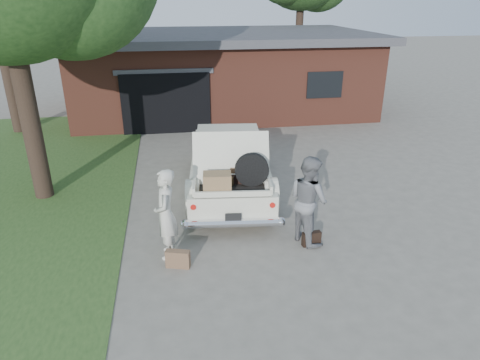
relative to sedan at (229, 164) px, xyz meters
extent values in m
plane|color=gray|center=(-0.03, -2.46, -0.75)|extent=(90.00, 90.00, 0.00)
cube|color=#2D4C1E|center=(-5.53, 0.54, -0.74)|extent=(6.00, 16.00, 0.02)
cube|color=brown|center=(0.97, 9.04, 0.75)|extent=(12.00, 7.00, 3.00)
cube|color=#4C4C51|center=(0.97, 9.04, 2.40)|extent=(12.80, 7.80, 0.30)
cube|color=black|center=(-1.53, 5.59, 0.35)|extent=(3.20, 0.30, 2.20)
cube|color=#4C4C51|center=(-1.53, 5.52, 1.50)|extent=(3.50, 0.12, 0.18)
cube|color=black|center=(4.47, 5.52, 0.85)|extent=(1.40, 0.08, 1.00)
cylinder|color=#38281E|center=(-4.70, 0.46, 1.67)|extent=(0.44, 0.44, 4.83)
cylinder|color=#38281E|center=(-7.06, 6.64, 2.76)|extent=(0.44, 0.44, 7.01)
cylinder|color=#38281E|center=(6.39, 15.52, 1.87)|extent=(0.44, 0.44, 5.23)
cube|color=beige|center=(0.00, 0.05, -0.13)|extent=(2.40, 5.11, 0.64)
cube|color=beige|center=(0.04, 0.35, 0.44)|extent=(1.83, 2.14, 0.51)
cube|color=black|center=(0.14, 1.28, 0.42)|extent=(1.53, 0.24, 0.43)
cube|color=black|center=(-0.06, -0.58, 0.42)|extent=(1.53, 0.24, 0.43)
cylinder|color=black|center=(-1.04, -1.52, -0.42)|extent=(0.29, 0.67, 0.65)
cylinder|color=black|center=(0.69, -1.71, -0.42)|extent=(0.29, 0.67, 0.65)
cylinder|color=black|center=(-0.68, 1.82, -0.42)|extent=(0.29, 0.67, 0.65)
cylinder|color=black|center=(1.05, 1.63, -0.42)|extent=(0.29, 0.67, 0.65)
cylinder|color=silver|center=(-0.27, -2.45, -0.35)|extent=(2.03, 0.40, 0.18)
cylinder|color=#A5140F|center=(-1.06, -2.29, 0.02)|extent=(0.13, 0.11, 0.12)
cylinder|color=#A5140F|center=(0.54, -2.46, 0.02)|extent=(0.13, 0.11, 0.12)
cube|color=black|center=(-0.27, -2.47, -0.21)|extent=(0.34, 0.06, 0.17)
cube|color=black|center=(-0.20, -1.81, 0.21)|extent=(1.64, 1.24, 0.04)
cube|color=beige|center=(-0.98, -1.72, 0.31)|extent=(0.18, 1.08, 0.18)
cube|color=beige|center=(0.59, -1.89, 0.31)|extent=(0.18, 1.08, 0.18)
cube|color=beige|center=(-0.26, -2.35, 0.27)|extent=(1.58, 0.23, 0.12)
cube|color=beige|center=(-0.17, -1.51, 0.74)|extent=(1.70, 0.69, 1.04)
cube|color=#4F3921|center=(-0.42, -1.64, 0.32)|extent=(0.60, 0.42, 0.18)
cube|color=#94724B|center=(-0.54, -2.08, 0.43)|extent=(0.61, 0.44, 0.40)
cube|color=black|center=(-0.02, -1.60, 0.32)|extent=(0.63, 0.45, 0.18)
cube|color=brown|center=(0.01, -1.56, 0.48)|extent=(0.45, 0.32, 0.15)
cylinder|color=black|center=(0.22, -1.90, 0.59)|extent=(0.74, 0.24, 0.72)
imported|color=beige|center=(-1.61, -2.79, 0.15)|extent=(0.45, 0.67, 1.80)
imported|color=slate|center=(1.24, -2.68, 0.18)|extent=(0.99, 1.10, 1.85)
cube|color=brown|center=(-1.44, -3.24, -0.57)|extent=(0.48, 0.27, 0.35)
cube|color=black|center=(1.28, -2.91, -0.60)|extent=(0.40, 0.17, 0.30)
camera|label=1|loc=(-1.40, -10.11, 3.96)|focal=32.00mm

